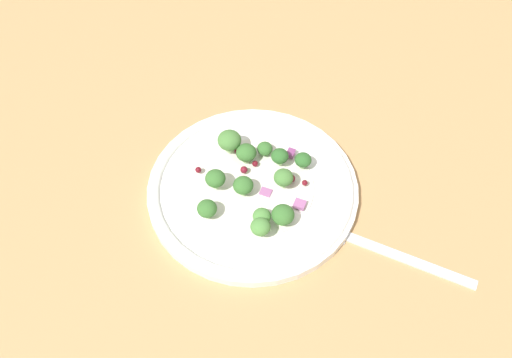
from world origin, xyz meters
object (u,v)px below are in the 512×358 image
plate (256,188)px  broccoli_floret_0 (260,227)px  broccoli_floret_2 (283,215)px  broccoli_floret_1 (261,217)px  fork (385,250)px

plate → broccoli_floret_0: 7.49cm
broccoli_floret_2 → broccoli_floret_1: bearing=-14.8°
broccoli_floret_1 → plate: bearing=-95.4°
broccoli_floret_0 → broccoli_floret_2: broccoli_floret_0 is taller
broccoli_floret_1 → fork: 14.64cm
broccoli_floret_0 → broccoli_floret_2: 3.12cm
plate → fork: 16.90cm
fork → broccoli_floret_2: bearing=-26.2°
plate → broccoli_floret_1: bearing=84.6°
broccoli_floret_2 → plate: bearing=-71.9°
broccoli_floret_2 → broccoli_floret_0: bearing=23.0°
fork → plate: bearing=-41.2°
broccoli_floret_2 → fork: size_ratio=0.17×
fork → broccoli_floret_1: bearing=-24.3°
broccoli_floret_0 → broccoli_floret_1: 2.07cm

